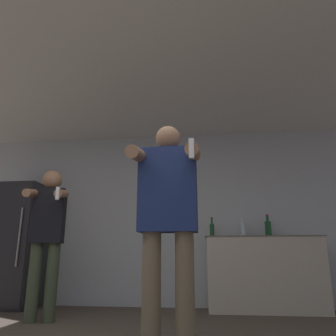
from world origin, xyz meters
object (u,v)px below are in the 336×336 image
at_px(person_woman_foreground, 168,215).
at_px(bottle_amber_bourbon, 268,228).
at_px(bottle_dark_rum, 243,229).
at_px(person_man_side, 47,230).
at_px(bottle_brown_liquor, 212,229).
at_px(refrigerator, 18,244).

bearing_deg(person_woman_foreground, bottle_amber_bourbon, 63.31).
bearing_deg(bottle_amber_bourbon, person_woman_foreground, -116.69).
bearing_deg(bottle_dark_rum, person_man_side, -155.26).
bearing_deg(bottle_amber_bourbon, bottle_brown_liquor, 180.00).
distance_m(refrigerator, person_man_side, 1.29).
distance_m(refrigerator, bottle_dark_rum, 3.22).
bearing_deg(person_man_side, bottle_brown_liquor, 29.42).
height_order(bottle_brown_liquor, person_woman_foreground, person_woman_foreground).
bearing_deg(person_man_side, refrigerator, 133.70).
xyz_separation_m(person_woman_foreground, person_man_side, (-1.54, 1.18, -0.01)).
relative_size(refrigerator, bottle_brown_liquor, 6.19).
bearing_deg(refrigerator, bottle_dark_rum, 2.59).
bearing_deg(bottle_brown_liquor, bottle_amber_bourbon, -0.00).
distance_m(bottle_amber_bourbon, bottle_brown_liquor, 0.77).
height_order(bottle_dark_rum, person_woman_foreground, person_woman_foreground).
relative_size(refrigerator, bottle_dark_rum, 6.22).
bearing_deg(bottle_dark_rum, bottle_amber_bourbon, 0.00).
bearing_deg(bottle_dark_rum, person_woman_foreground, -109.29).
bearing_deg(bottle_dark_rum, bottle_brown_liquor, 180.00).
xyz_separation_m(bottle_dark_rum, bottle_brown_liquor, (-0.43, 0.00, 0.00)).
distance_m(refrigerator, bottle_brown_liquor, 2.80).
xyz_separation_m(refrigerator, person_woman_foreground, (2.42, -2.11, 0.13)).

